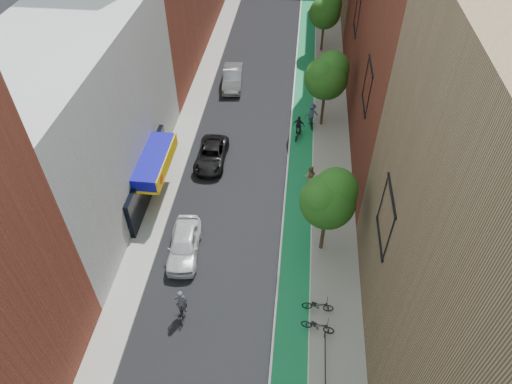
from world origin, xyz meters
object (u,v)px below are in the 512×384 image
(parked_car_black, at_px, (211,155))
(cyclist_lane_near, at_px, (310,180))
(parked_car_silver, at_px, (233,78))
(cyclist_lead, at_px, (182,307))
(parked_car_white, at_px, (184,244))
(cyclist_lane_mid, at_px, (298,130))
(cyclist_lane_far, at_px, (311,116))

(parked_car_black, relative_size, cyclist_lane_near, 2.23)
(parked_car_silver, height_order, cyclist_lead, cyclist_lead)
(parked_car_white, distance_m, cyclist_lead, 4.60)
(cyclist_lane_mid, xyz_separation_m, cyclist_lane_far, (1.03, 1.81, 0.22))
(cyclist_lead, bearing_deg, parked_car_silver, -96.38)
(cyclist_lane_near, bearing_deg, parked_car_black, -13.95)
(parked_car_silver, distance_m, cyclist_lane_far, 9.78)
(parked_car_black, relative_size, cyclist_lane_far, 2.22)
(parked_car_black, bearing_deg, cyclist_lead, -87.05)
(parked_car_black, xyz_separation_m, cyclist_lane_near, (7.75, -2.45, 0.27))
(parked_car_black, relative_size, cyclist_lane_mid, 2.35)
(cyclist_lane_far, bearing_deg, parked_car_black, 24.27)
(cyclist_lead, distance_m, cyclist_lane_mid, 18.71)
(parked_car_white, distance_m, cyclist_lane_near, 10.43)
(parked_car_white, bearing_deg, cyclist_lane_near, 36.25)
(parked_car_white, bearing_deg, cyclist_lane_far, 57.59)
(cyclist_lane_mid, bearing_deg, parked_car_silver, -36.80)
(cyclist_lane_far, bearing_deg, cyclist_lane_mid, 48.04)
(cyclist_lead, bearing_deg, parked_car_black, -94.86)
(cyclist_lane_far, bearing_deg, cyclist_lead, 58.05)
(cyclist_lane_mid, relative_size, cyclist_lane_far, 0.95)
(parked_car_silver, height_order, cyclist_lane_near, cyclist_lane_near)
(parked_car_white, relative_size, cyclist_lane_mid, 2.25)
(parked_car_white, distance_m, cyclist_lane_far, 16.96)
(parked_car_silver, relative_size, cyclist_lane_mid, 2.45)
(cyclist_lead, xyz_separation_m, cyclist_lane_far, (7.00, 19.54, 0.24))
(parked_car_silver, distance_m, cyclist_lane_near, 16.17)
(cyclist_lead, relative_size, cyclist_lane_near, 1.00)
(parked_car_black, height_order, cyclist_lead, cyclist_lead)
(parked_car_white, relative_size, parked_car_black, 0.96)
(cyclist_lane_near, height_order, cyclist_lane_far, cyclist_lane_far)
(parked_car_black, distance_m, cyclist_lane_mid, 7.77)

